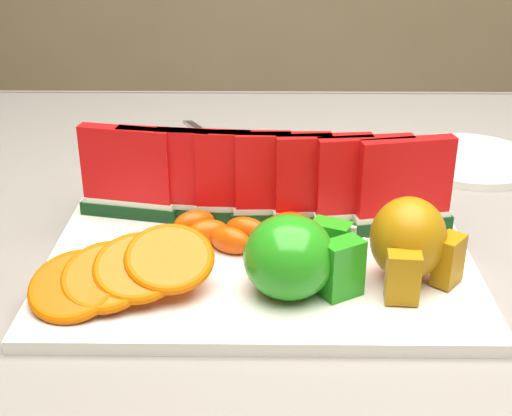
{
  "coord_description": "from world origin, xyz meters",
  "views": [
    {
      "loc": [
        -0.09,
        -0.66,
        1.1
      ],
      "look_at": [
        -0.1,
        -0.05,
        0.81
      ],
      "focal_mm": 50.0,
      "sensor_mm": 36.0,
      "label": 1
    }
  ],
  "objects_px": {
    "apple_cluster": "(297,257)",
    "fork": "(188,144)",
    "side_plate": "(469,160)",
    "platter": "(260,256)",
    "pear_cluster": "(410,242)"
  },
  "relations": [
    {
      "from": "platter",
      "to": "side_plate",
      "type": "bearing_deg",
      "value": 43.72
    },
    {
      "from": "platter",
      "to": "apple_cluster",
      "type": "height_order",
      "value": "apple_cluster"
    },
    {
      "from": "apple_cluster",
      "to": "fork",
      "type": "distance_m",
      "value": 0.41
    },
    {
      "from": "platter",
      "to": "pear_cluster",
      "type": "height_order",
      "value": "pear_cluster"
    },
    {
      "from": "apple_cluster",
      "to": "pear_cluster",
      "type": "bearing_deg",
      "value": 10.75
    },
    {
      "from": "apple_cluster",
      "to": "fork",
      "type": "xyz_separation_m",
      "value": [
        -0.13,
        0.39,
        -0.04
      ]
    },
    {
      "from": "platter",
      "to": "side_plate",
      "type": "relative_size",
      "value": 1.74
    },
    {
      "from": "fork",
      "to": "side_plate",
      "type": "bearing_deg",
      "value": -9.29
    },
    {
      "from": "fork",
      "to": "pear_cluster",
      "type": "bearing_deg",
      "value": -57.73
    },
    {
      "from": "side_plate",
      "to": "fork",
      "type": "relative_size",
      "value": 1.25
    },
    {
      "from": "platter",
      "to": "pear_cluster",
      "type": "relative_size",
      "value": 4.33
    },
    {
      "from": "apple_cluster",
      "to": "side_plate",
      "type": "xyz_separation_m",
      "value": [
        0.24,
        0.33,
        -0.04
      ]
    },
    {
      "from": "apple_cluster",
      "to": "platter",
      "type": "bearing_deg",
      "value": 114.37
    },
    {
      "from": "platter",
      "to": "apple_cluster",
      "type": "distance_m",
      "value": 0.09
    },
    {
      "from": "platter",
      "to": "side_plate",
      "type": "height_order",
      "value": "platter"
    }
  ]
}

